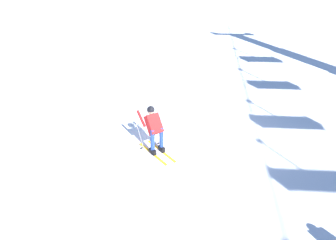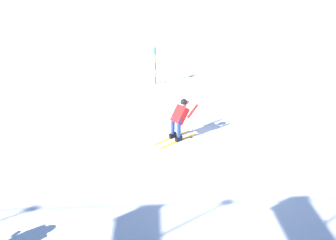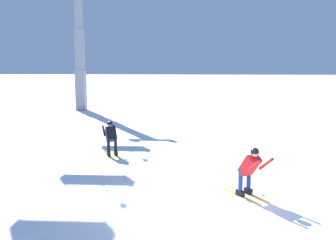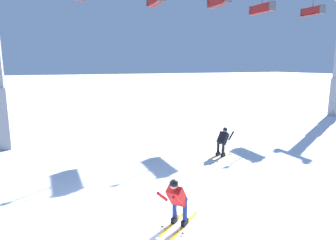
{
  "view_description": "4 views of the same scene",
  "coord_description": "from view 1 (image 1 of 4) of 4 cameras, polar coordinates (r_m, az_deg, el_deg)",
  "views": [
    {
      "loc": [
        12.15,
        0.24,
        6.17
      ],
      "look_at": [
        1.43,
        -0.68,
        1.28
      ],
      "focal_mm": 42.27,
      "sensor_mm": 36.0,
      "label": 1
    },
    {
      "loc": [
        1.89,
        8.09,
        5.29
      ],
      "look_at": [
        1.49,
        -0.21,
        1.2
      ],
      "focal_mm": 30.98,
      "sensor_mm": 36.0,
      "label": 2
    },
    {
      "loc": [
        -9.84,
        0.52,
        3.79
      ],
      "look_at": [
        1.19,
        1.19,
        2.19
      ],
      "focal_mm": 41.44,
      "sensor_mm": 36.0,
      "label": 3
    },
    {
      "loc": [
        -2.18,
        -7.92,
        4.5
      ],
      "look_at": [
        1.22,
        -0.1,
        2.87
      ],
      "focal_mm": 31.13,
      "sensor_mm": 36.0,
      "label": 4
    }
  ],
  "objects": [
    {
      "name": "ground_plane",
      "position": [
        13.63,
        3.36,
        -2.52
      ],
      "size": [
        260.0,
        260.0,
        0.0
      ],
      "primitive_type": "plane",
      "color": "white"
    },
    {
      "name": "skier_carving_main",
      "position": [
        12.42,
        -2.08,
        -0.89
      ],
      "size": [
        1.69,
        1.47,
        1.63
      ],
      "color": "yellow",
      "rests_on": "ground_plane"
    }
  ]
}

